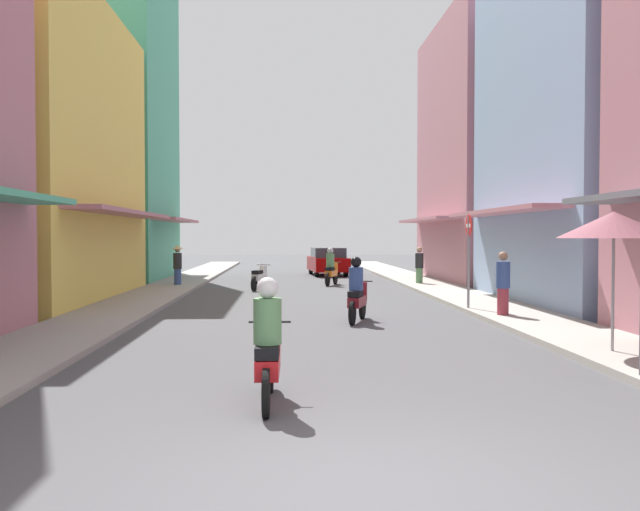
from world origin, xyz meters
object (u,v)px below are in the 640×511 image
Objects in this scene: motorbike_white at (260,277)px; pedestrian_crossing at (419,267)px; motorbike_red at (268,347)px; parked_car at (328,261)px; motorbike_maroon at (357,293)px; pedestrian_far at (503,286)px; street_sign_no_entry at (469,249)px; pedestrian_midway at (178,264)px; vendor_umbrella at (614,225)px; motorbike_orange at (331,268)px.

pedestrian_crossing reaches higher than motorbike_white.
motorbike_red is 0.43× the size of parked_car.
pedestrian_far is (3.65, 0.28, 0.14)m from motorbike_maroon.
motorbike_white is 6.74m from pedestrian_crossing.
pedestrian_crossing is at bearing 86.56° from street_sign_no_entry.
pedestrian_midway is at bearing 102.26° from motorbike_red.
street_sign_no_entry is (5.17, 9.70, 1.01)m from motorbike_red.
motorbike_white is 1.03× the size of pedestrian_midway.
motorbike_white is 0.71× the size of vendor_umbrella.
vendor_umbrella reaches higher than motorbike_white.
pedestrian_crossing is 16.43m from vendor_umbrella.
motorbike_white is at bearing 124.05° from pedestrian_far.
motorbike_white is at bearing -108.86° from parked_car.
motorbike_red is at bearing -77.74° from pedestrian_midway.
motorbike_maroon is 12.60m from pedestrian_midway.
pedestrian_crossing is at bearing 89.20° from pedestrian_far.
motorbike_red is (-1.94, -7.79, 0.00)m from motorbike_maroon.
vendor_umbrella reaches higher than pedestrian_midway.
pedestrian_far is (-0.16, -11.15, 0.04)m from pedestrian_crossing.
street_sign_no_entry is at bearing -93.44° from pedestrian_crossing.
motorbike_maroon is 1.04× the size of pedestrian_far.
motorbike_maroon is at bearing 76.02° from motorbike_red.
motorbike_red is at bearing -153.66° from vendor_umbrella.
pedestrian_midway is (-6.23, -0.93, 0.26)m from motorbike_orange.
street_sign_no_entry is at bearing -52.64° from motorbike_white.
motorbike_orange is 7.08m from parked_car.
vendor_umbrella is (5.76, 2.85, 1.55)m from motorbike_red.
motorbike_orange is 10.58m from street_sign_no_entry.
motorbike_maroon is at bearing -90.93° from motorbike_orange.
motorbike_red is 1.07× the size of pedestrian_far.
motorbike_white is (-0.77, 17.47, -0.20)m from motorbike_red.
pedestrian_crossing is at bearing 71.60° from motorbike_maroon.
motorbike_maroon is at bearing -108.40° from pedestrian_crossing.
motorbike_red is 1.06× the size of pedestrian_midway.
vendor_umbrella reaches higher than motorbike_red.
motorbike_maroon reaches higher than motorbike_white.
street_sign_no_entry reaches higher than vendor_umbrella.
motorbike_white is (-2.71, 9.68, -0.20)m from motorbike_maroon.
pedestrian_crossing is 0.65× the size of vendor_umbrella.
pedestrian_far is at bearing 4.35° from motorbike_maroon.
pedestrian_crossing is at bearing 2.15° from pedestrian_midway.
pedestrian_crossing is (3.30, -7.64, 0.06)m from parked_car.
motorbike_white is 3.63m from pedestrian_midway.
motorbike_maroon is 10.05m from motorbike_white.
pedestrian_far is at bearing -48.06° from pedestrian_midway.
motorbike_red is 17.49m from motorbike_white.
motorbike_red is at bearing -96.16° from motorbike_orange.
motorbike_orange is (2.14, 19.78, 0.00)m from motorbike_red.
motorbike_maroon is at bearing -175.65° from pedestrian_far.
street_sign_no_entry is (3.03, -10.08, 1.01)m from motorbike_orange.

